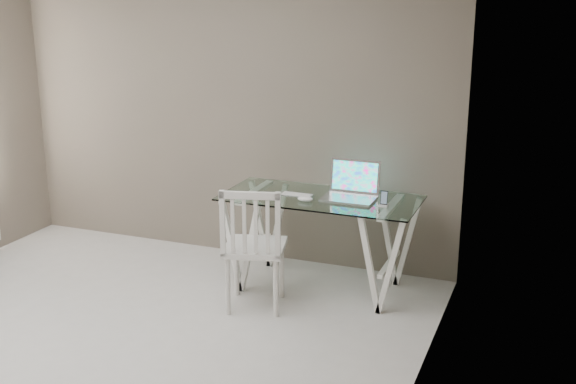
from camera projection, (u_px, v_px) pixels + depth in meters
name	position (u px, v px, depth m)	size (l,w,h in m)	color
room	(44.00, 93.00, 4.06)	(4.50, 4.52, 2.71)	beige
desk	(320.00, 242.00, 5.60)	(1.50, 0.70, 0.75)	silver
chair	(253.00, 243.00, 5.17)	(0.53, 0.53, 0.94)	silver
laptop	(351.00, 189.00, 5.47)	(0.39, 0.32, 0.28)	#B5B5BA
keyboard	(297.00, 195.00, 5.54)	(0.25, 0.11, 0.01)	silver
mouse	(305.00, 199.00, 5.38)	(0.12, 0.07, 0.04)	white
phone_dock	(384.00, 202.00, 5.26)	(0.06, 0.06, 0.12)	white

